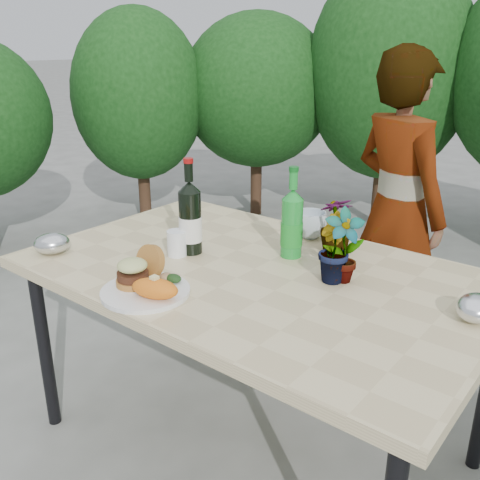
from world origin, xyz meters
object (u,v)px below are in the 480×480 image
Objects in this scene: patio_table at (254,284)px; wine_bottle at (190,219)px; dinner_plate at (145,292)px; person at (397,211)px.

wine_bottle is (-0.28, -0.02, 0.19)m from patio_table.
wine_bottle reaches higher than dinner_plate.
patio_table is 0.98m from person.
person reaches higher than wine_bottle.
patio_table is 4.49× the size of wine_bottle.
wine_bottle reaches higher than patio_table.
wine_bottle is (-0.13, 0.35, 0.12)m from dinner_plate.
patio_table is 5.71× the size of dinner_plate.
dinner_plate is 0.79× the size of wine_bottle.
patio_table is at bearing 68.33° from dinner_plate.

